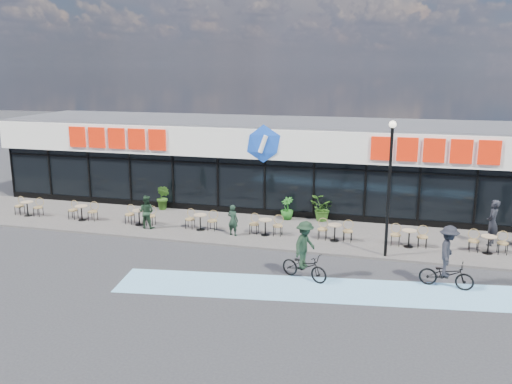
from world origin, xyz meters
TOP-DOWN VIEW (x-y plane):
  - ground at (0.00, 0.00)m, footprint 120.00×120.00m
  - sidewalk at (0.00, 4.50)m, footprint 44.00×5.00m
  - bike_lane at (4.00, -1.50)m, footprint 14.17×4.13m
  - building at (-0.00, 9.93)m, footprint 30.60×6.57m
  - lamp_post at (6.18, 2.30)m, footprint 0.28×0.28m
  - bistro_set_0 at (-11.58, 3.77)m, footprint 1.54×0.62m
  - bistro_set_1 at (-8.47, 3.77)m, footprint 1.54×0.62m
  - bistro_set_2 at (-5.36, 3.77)m, footprint 1.54×0.62m
  - bistro_set_3 at (-2.25, 3.77)m, footprint 1.54×0.62m
  - bistro_set_4 at (0.86, 3.77)m, footprint 1.54×0.62m
  - bistro_set_5 at (3.97, 3.77)m, footprint 1.54×0.62m
  - bistro_set_6 at (7.09, 3.77)m, footprint 1.54×0.62m
  - bistro_set_7 at (10.20, 3.77)m, footprint 1.54×0.62m
  - potted_plant_left at (-5.42, 6.57)m, footprint 0.88×0.79m
  - potted_plant_mid at (1.27, 6.48)m, footprint 0.84×0.84m
  - potted_plant_right at (2.94, 6.63)m, footprint 1.24×1.11m
  - patron_left at (-0.54, 3.31)m, footprint 0.59×0.46m
  - patron_right at (-4.79, 3.33)m, footprint 0.78×0.62m
  - pedestrian_a at (10.47, 4.89)m, footprint 0.66×0.83m
  - cyclist_a at (3.41, -0.70)m, footprint 1.99×1.34m
  - cyclist_b at (8.32, -0.16)m, footprint 1.92×1.25m

SIDE VIEW (x-z plane):
  - ground at x=0.00m, z-range 0.00..0.00m
  - bike_lane at x=4.00m, z-range 0.00..0.01m
  - sidewalk at x=0.00m, z-range 0.00..0.10m
  - bistro_set_0 at x=-11.58m, z-range 0.11..1.01m
  - bistro_set_1 at x=-8.47m, z-range 0.11..1.01m
  - bistro_set_2 at x=-5.36m, z-range 0.11..1.01m
  - bistro_set_3 at x=-2.25m, z-range 0.11..1.01m
  - bistro_set_4 at x=0.86m, z-range 0.11..1.01m
  - bistro_set_5 at x=3.97m, z-range 0.11..1.01m
  - bistro_set_6 at x=7.09m, z-range 0.11..1.01m
  - bistro_set_7 at x=10.20m, z-range 0.11..1.01m
  - potted_plant_mid at x=1.27m, z-range 0.10..1.22m
  - potted_plant_right at x=2.94m, z-range 0.10..1.33m
  - potted_plant_left at x=-5.42m, z-range 0.10..1.42m
  - patron_left at x=-0.54m, z-range 0.10..1.52m
  - patron_right at x=-4.79m, z-range 0.10..1.67m
  - cyclist_a at x=3.41m, z-range -0.18..2.01m
  - cyclist_b at x=8.32m, z-range -0.16..2.08m
  - pedestrian_a at x=10.47m, z-range 0.10..2.07m
  - building at x=0.00m, z-range -0.04..4.71m
  - lamp_post at x=6.18m, z-range 0.59..6.01m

